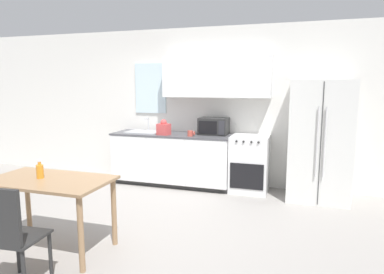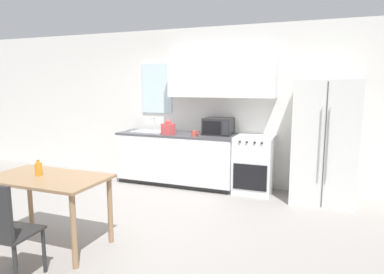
# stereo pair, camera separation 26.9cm
# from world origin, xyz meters

# --- Properties ---
(ground_plane) EXTENTS (12.00, 12.00, 0.00)m
(ground_plane) POSITION_xyz_m (0.00, 0.00, 0.00)
(ground_plane) COLOR gray
(wall_back) EXTENTS (12.00, 0.38, 2.70)m
(wall_back) POSITION_xyz_m (0.07, 2.02, 1.44)
(wall_back) COLOR silver
(wall_back) RESTS_ON ground_plane
(kitchen_counter) EXTENTS (2.09, 0.65, 0.90)m
(kitchen_counter) POSITION_xyz_m (-0.29, 1.70, 0.45)
(kitchen_counter) COLOR #333333
(kitchen_counter) RESTS_ON ground_plane
(oven_range) EXTENTS (0.60, 0.60, 0.92)m
(oven_range) POSITION_xyz_m (1.05, 1.72, 0.46)
(oven_range) COLOR white
(oven_range) RESTS_ON ground_plane
(refrigerator) EXTENTS (0.89, 0.76, 1.81)m
(refrigerator) POSITION_xyz_m (2.09, 1.66, 0.90)
(refrigerator) COLOR silver
(refrigerator) RESTS_ON ground_plane
(kitchen_sink) EXTENTS (0.59, 0.44, 0.24)m
(kitchen_sink) POSITION_xyz_m (-0.82, 1.71, 0.91)
(kitchen_sink) COLOR #B7BABC
(kitchen_sink) RESTS_ON kitchen_counter
(microwave) EXTENTS (0.48, 0.36, 0.29)m
(microwave) POSITION_xyz_m (0.42, 1.81, 1.04)
(microwave) COLOR #282828
(microwave) RESTS_ON kitchen_counter
(coffee_mug) EXTENTS (0.12, 0.09, 0.09)m
(coffee_mug) POSITION_xyz_m (0.10, 1.52, 0.94)
(coffee_mug) COLOR #BF4C3F
(coffee_mug) RESTS_ON kitchen_counter
(grocery_bag_0) EXTENTS (0.23, 0.21, 0.26)m
(grocery_bag_0) POSITION_xyz_m (-0.38, 1.54, 1.01)
(grocery_bag_0) COLOR #D14C4C
(grocery_bag_0) RESTS_ON kitchen_counter
(dining_table) EXTENTS (1.27, 0.71, 0.77)m
(dining_table) POSITION_xyz_m (-0.65, -0.93, 0.66)
(dining_table) COLOR #997551
(dining_table) RESTS_ON ground_plane
(dining_chair_near) EXTENTS (0.43, 0.43, 0.93)m
(dining_chair_near) POSITION_xyz_m (-0.45, -1.66, 0.54)
(dining_chair_near) COLOR #282828
(dining_chair_near) RESTS_ON ground_plane
(drink_bottle) EXTENTS (0.07, 0.07, 0.19)m
(drink_bottle) POSITION_xyz_m (-0.76, -0.92, 0.85)
(drink_bottle) COLOR orange
(drink_bottle) RESTS_ON dining_table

